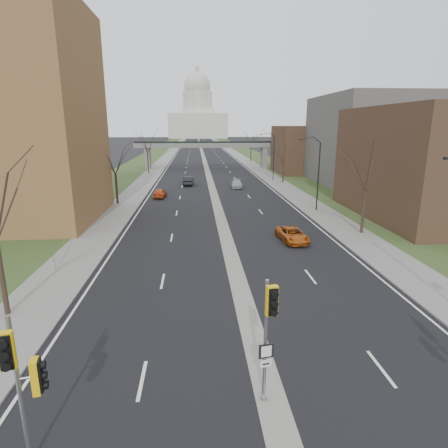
{
  "coord_description": "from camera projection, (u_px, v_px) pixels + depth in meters",
  "views": [
    {
      "loc": [
        -2.68,
        -11.23,
        9.97
      ],
      "look_at": [
        -0.88,
        12.52,
        3.72
      ],
      "focal_mm": 30.0,
      "sensor_mm": 36.0,
      "label": 1
    }
  ],
  "objects": [
    {
      "name": "commercial_block_near",
      "position": [
        440.0,
        164.0,
        40.79
      ],
      "size": [
        16.0,
        20.0,
        12.0
      ],
      "primitive_type": "cube",
      "color": "#43301F",
      "rests_on": "ground"
    },
    {
      "name": "car_left_near",
      "position": [
        160.0,
        193.0,
        53.67
      ],
      "size": [
        1.88,
        4.02,
        1.33
      ],
      "primitive_type": "imported",
      "rotation": [
        0.0,
        0.0,
        3.06
      ],
      "color": "#C34416",
      "rests_on": "ground"
    },
    {
      "name": "pedestrian_bridge",
      "position": [
        206.0,
        148.0,
        89.48
      ],
      "size": [
        34.0,
        3.0,
        6.45
      ],
      "color": "slate",
      "rests_on": "ground"
    },
    {
      "name": "tree_left_b",
      "position": [
        114.0,
        156.0,
        47.67
      ],
      "size": [
        6.75,
        6.75,
        8.81
      ],
      "color": "#382B21",
      "rests_on": "sidewalk_left"
    },
    {
      "name": "grass_verge_right",
      "position": [
        244.0,
        150.0,
        159.52
      ],
      "size": [
        8.0,
        600.0,
        0.1
      ],
      "primitive_type": "cube",
      "color": "#2B441F",
      "rests_on": "ground"
    },
    {
      "name": "signal_pole_median",
      "position": [
        269.0,
        322.0,
        12.95
      ],
      "size": [
        0.59,
        0.81,
        4.85
      ],
      "rotation": [
        0.0,
        0.0,
        0.18
      ],
      "color": "gray",
      "rests_on": "ground"
    },
    {
      "name": "signal_pole_left",
      "position": [
        22.0,
        373.0,
        10.5
      ],
      "size": [
        0.83,
        1.02,
        4.96
      ],
      "rotation": [
        0.0,
        0.0,
        0.19
      ],
      "color": "gray",
      "rests_on": "ground"
    },
    {
      "name": "streetlight_far",
      "position": [
        270.0,
        143.0,
        68.53
      ],
      "size": [
        2.61,
        0.2,
        8.7
      ],
      "color": "black",
      "rests_on": "sidewalk_right"
    },
    {
      "name": "median_strip",
      "position": [
        202.0,
        150.0,
        158.22
      ],
      "size": [
        1.2,
        600.0,
        0.02
      ],
      "primitive_type": "cube",
      "color": "gray",
      "rests_on": "ground"
    },
    {
      "name": "tree_right_c",
      "position": [
        251.0,
        137.0,
        104.34
      ],
      "size": [
        7.65,
        7.65,
        9.99
      ],
      "color": "#382B21",
      "rests_on": "sidewalk_right"
    },
    {
      "name": "streetlight_mid",
      "position": [
        313.0,
        153.0,
        43.45
      ],
      "size": [
        2.61,
        0.2,
        8.7
      ],
      "color": "black",
      "rests_on": "sidewalk_right"
    },
    {
      "name": "capitol",
      "position": [
        198.0,
        115.0,
        317.46
      ],
      "size": [
        48.0,
        42.0,
        55.75
      ],
      "color": "silver",
      "rests_on": "ground"
    },
    {
      "name": "sidewalk_right",
      "position": [
        230.0,
        150.0,
        159.08
      ],
      "size": [
        4.0,
        600.0,
        0.12
      ],
      "primitive_type": "cube",
      "color": "gray",
      "rests_on": "ground"
    },
    {
      "name": "grass_verge_left",
      "position": [
        159.0,
        150.0,
        156.89
      ],
      "size": [
        8.0,
        600.0,
        0.1
      ],
      "primitive_type": "cube",
      "color": "#2B441F",
      "rests_on": "ground"
    },
    {
      "name": "tree_left_c",
      "position": [
        147.0,
        140.0,
        80.26
      ],
      "size": [
        7.65,
        7.65,
        9.99
      ],
      "color": "#382B21",
      "rests_on": "sidewalk_left"
    },
    {
      "name": "commercial_block_mid",
      "position": [
        375.0,
        141.0,
        63.85
      ],
      "size": [
        18.0,
        22.0,
        15.0
      ],
      "primitive_type": "cube",
      "color": "#625E5A",
      "rests_on": "ground"
    },
    {
      "name": "road_surface",
      "position": [
        202.0,
        150.0,
        158.22
      ],
      "size": [
        20.0,
        600.0,
        0.01
      ],
      "primitive_type": "cube",
      "color": "black",
      "rests_on": "ground"
    },
    {
      "name": "sidewalk_left",
      "position": [
        173.0,
        150.0,
        157.33
      ],
      "size": [
        4.0,
        600.0,
        0.12
      ],
      "primitive_type": "cube",
      "color": "gray",
      "rests_on": "ground"
    },
    {
      "name": "tree_right_b",
      "position": [
        284.0,
        150.0,
        66.07
      ],
      "size": [
        6.3,
        6.3,
        8.22
      ],
      "color": "#382B21",
      "rests_on": "sidewalk_right"
    },
    {
      "name": "car_right_near",
      "position": [
        292.0,
        235.0,
        33.23
      ],
      "size": [
        2.47,
        4.61,
        1.23
      ],
      "primitive_type": "imported",
      "rotation": [
        0.0,
        0.0,
        0.1
      ],
      "color": "#AB4D12",
      "rests_on": "ground"
    },
    {
      "name": "car_left_far",
      "position": [
        189.0,
        181.0,
        65.01
      ],
      "size": [
        1.91,
        4.71,
        1.52
      ],
      "primitive_type": "imported",
      "rotation": [
        0.0,
        0.0,
        3.07
      ],
      "color": "black",
      "rests_on": "ground"
    },
    {
      "name": "tree_right_a",
      "position": [
        368.0,
        164.0,
        34.04
      ],
      "size": [
        7.2,
        7.2,
        9.4
      ],
      "color": "#382B21",
      "rests_on": "sidewalk_right"
    },
    {
      "name": "commercial_block_far",
      "position": [
        309.0,
        150.0,
        81.4
      ],
      "size": [
        14.0,
        14.0,
        10.0
      ],
      "primitive_type": "cube",
      "color": "#43301F",
      "rests_on": "ground"
    },
    {
      "name": "ground",
      "position": [
        274.0,
        410.0,
        13.55
      ],
      "size": [
        700.0,
        700.0,
        0.0
      ],
      "primitive_type": "plane",
      "color": "black",
      "rests_on": "ground"
    },
    {
      "name": "car_right_mid",
      "position": [
        237.0,
        184.0,
        62.29
      ],
      "size": [
        2.08,
        4.43,
        1.25
      ],
      "primitive_type": "imported",
      "rotation": [
        0.0,
        0.0,
        -0.08
      ],
      "color": "#9F9EA6",
      "rests_on": "ground"
    }
  ]
}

